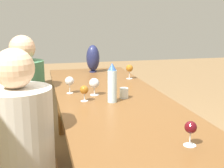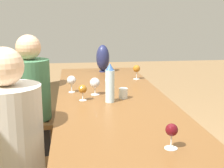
# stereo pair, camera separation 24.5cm
# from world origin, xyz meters

# --- Properties ---
(dining_table) EXTENTS (2.88, 0.86, 0.77)m
(dining_table) POSITION_xyz_m (0.00, 0.00, 0.70)
(dining_table) COLOR brown
(dining_table) RESTS_ON ground_plane
(water_bottle) EXTENTS (0.07, 0.07, 0.29)m
(water_bottle) POSITION_xyz_m (-0.06, 0.04, 0.91)
(water_bottle) COLOR silver
(water_bottle) RESTS_ON dining_table
(water_tumbler) EXTENTS (0.07, 0.07, 0.08)m
(water_tumbler) POSITION_xyz_m (0.03, -0.08, 0.81)
(water_tumbler) COLOR silver
(water_tumbler) RESTS_ON dining_table
(vase) EXTENTS (0.15, 0.15, 0.31)m
(vase) POSITION_xyz_m (1.19, -0.04, 0.93)
(vase) COLOR #1E234C
(vase) RESTS_ON dining_table
(wine_glass_0) EXTENTS (0.07, 0.07, 0.12)m
(wine_glass_0) POSITION_xyz_m (0.02, 0.23, 0.86)
(wine_glass_0) COLOR silver
(wine_glass_0) RESTS_ON dining_table
(wine_glass_1) EXTENTS (0.06, 0.06, 0.13)m
(wine_glass_1) POSITION_xyz_m (-0.91, -0.15, 0.86)
(wine_glass_1) COLOR silver
(wine_glass_1) RESTS_ON dining_table
(wine_glass_2) EXTENTS (0.08, 0.08, 0.14)m
(wine_glass_2) POSITION_xyz_m (0.17, 0.13, 0.87)
(wine_glass_2) COLOR silver
(wine_glass_2) RESTS_ON dining_table
(wine_glass_3) EXTENTS (0.07, 0.07, 0.14)m
(wine_glass_3) POSITION_xyz_m (0.74, -0.33, 0.87)
(wine_glass_3) COLOR silver
(wine_glass_3) RESTS_ON dining_table
(wine_glass_4) EXTENTS (0.07, 0.07, 0.14)m
(wine_glass_4) POSITION_xyz_m (0.28, 0.32, 0.87)
(wine_glass_4) COLOR silver
(wine_glass_4) RESTS_ON dining_table
(chair_far) EXTENTS (0.44, 0.44, 0.88)m
(chair_far) POSITION_xyz_m (0.55, 0.75, 0.49)
(chair_far) COLOR brown
(chair_far) RESTS_ON ground_plane
(person_near) EXTENTS (0.39, 0.39, 1.23)m
(person_near) POSITION_xyz_m (-0.50, 0.67, 0.65)
(person_near) COLOR #2D2D38
(person_near) RESTS_ON ground_plane
(person_far) EXTENTS (0.35, 0.35, 1.24)m
(person_far) POSITION_xyz_m (0.55, 0.67, 0.66)
(person_far) COLOR #2D2D38
(person_far) RESTS_ON ground_plane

